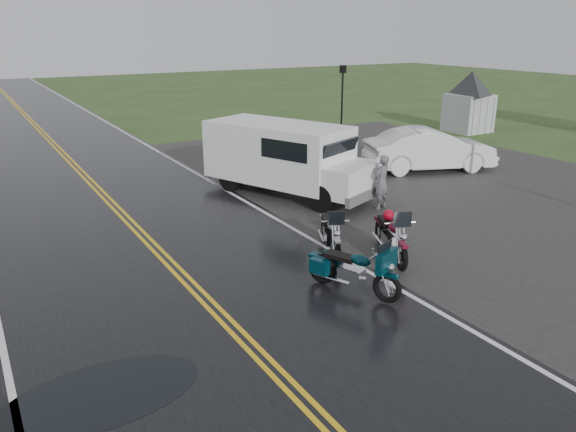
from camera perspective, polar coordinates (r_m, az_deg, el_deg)
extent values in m
plane|color=#2D471E|center=(11.40, -7.14, -9.88)|extent=(120.00, 120.00, 0.00)
cube|color=black|center=(20.37, -18.56, 2.32)|extent=(8.00, 100.00, 0.04)
cube|color=black|center=(21.28, 15.11, 3.31)|extent=(14.00, 24.00, 0.03)
imported|color=#55555A|center=(17.56, 9.49, 3.33)|extent=(0.71, 0.57, 1.69)
imported|color=silver|center=(22.82, 14.20, 6.50)|extent=(5.31, 3.35, 1.65)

